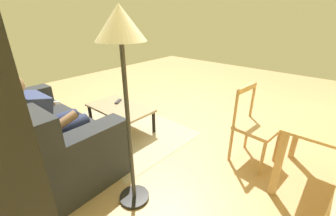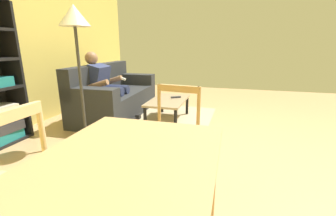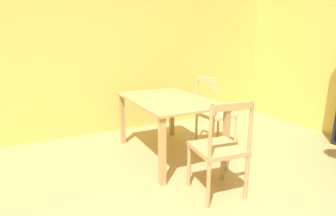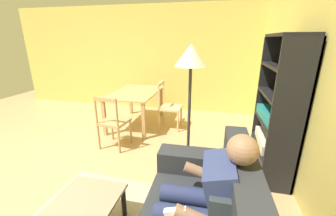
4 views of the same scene
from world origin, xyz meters
The scene contains 4 objects.
wall_side centered at (-3.21, 0.00, 1.27)m, with size 0.12×6.37×2.53m, color #D2BE5D.
dining_table centered at (-1.95, 0.55, 0.62)m, with size 1.37×0.87×0.72m.
dining_chair_near_wall centered at (-1.95, 1.26, 0.45)m, with size 0.42×0.42×0.95m.
dining_chair_facing_couch centered at (-0.94, 0.55, 0.45)m, with size 0.47×0.47×0.90m.
Camera 3 is at (0.78, -0.84, 1.35)m, focal length 27.76 mm.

